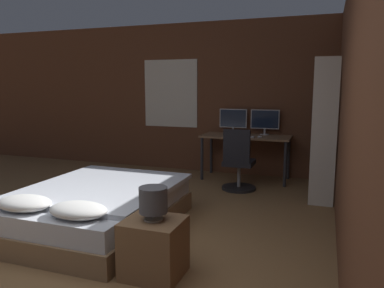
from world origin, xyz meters
TOP-DOWN VIEW (x-y plane):
  - wall_back at (-0.01, 4.40)m, footprint 12.00×0.08m
  - wall_side_right at (2.02, 1.50)m, footprint 0.06×12.00m
  - bed at (-0.51, 1.25)m, footprint 1.52×2.00m
  - nightstand at (0.53, 0.52)m, footprint 0.48×0.44m
  - bedside_lamp at (0.53, 0.52)m, footprint 0.23×0.23m
  - desk at (0.57, 4.01)m, footprint 1.47×0.64m
  - monitor_left at (0.29, 4.23)m, footprint 0.48×0.16m
  - monitor_right at (0.85, 4.23)m, footprint 0.48×0.16m
  - keyboard at (0.57, 3.80)m, footprint 0.35×0.13m
  - computer_mouse at (0.84, 3.80)m, footprint 0.07×0.05m
  - office_chair at (0.61, 3.31)m, footprint 0.52×0.52m
  - bookshelf at (1.81, 3.24)m, footprint 0.32×0.82m

SIDE VIEW (x-z plane):
  - bed at x=-0.51m, z-range -0.04..0.51m
  - nightstand at x=0.53m, z-range 0.00..0.48m
  - office_chair at x=0.61m, z-range -0.10..0.84m
  - bedside_lamp at x=0.53m, z-range 0.51..0.79m
  - desk at x=0.57m, z-range 0.28..1.03m
  - keyboard at x=0.57m, z-range 0.75..0.77m
  - computer_mouse at x=0.84m, z-range 0.75..0.79m
  - monitor_left at x=0.29m, z-range 0.78..1.21m
  - monitor_right at x=0.85m, z-range 0.78..1.21m
  - bookshelf at x=1.81m, z-range 0.09..2.02m
  - wall_side_right at x=2.02m, z-range 0.00..2.70m
  - wall_back at x=-0.01m, z-range 0.00..2.70m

